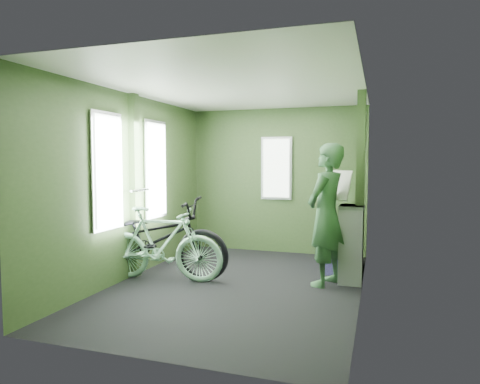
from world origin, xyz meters
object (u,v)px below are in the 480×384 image
at_px(bench_seat, 345,250).
at_px(waste_box, 351,244).
at_px(bicycle_mint, 162,281).
at_px(passenger, 326,214).
at_px(bicycle_black, 155,278).

bearing_deg(bench_seat, waste_box, -81.07).
distance_m(bicycle_mint, passenger, 2.15).
bearing_deg(bicycle_black, bicycle_mint, -128.13).
relative_size(bicycle_mint, waste_box, 1.64).
bearing_deg(bicycle_mint, passenger, -81.62).
height_order(bicycle_black, bench_seat, bench_seat).
bearing_deg(passenger, bicycle_black, -58.69).
bearing_deg(passenger, waste_box, 146.91).
bearing_deg(bicycle_mint, waste_box, -78.37).
bearing_deg(waste_box, bench_seat, 100.58).
bearing_deg(bicycle_mint, bench_seat, -63.53).
distance_m(bicycle_black, bicycle_mint, 0.17).
height_order(bicycle_mint, waste_box, waste_box).
height_order(passenger, waste_box, passenger).
relative_size(bicycle_mint, passenger, 0.92).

